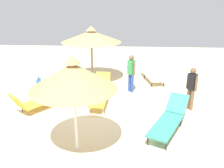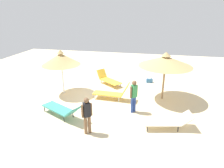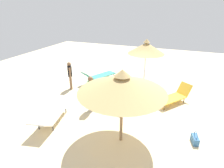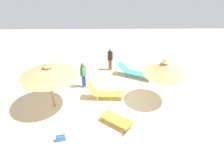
# 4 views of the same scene
# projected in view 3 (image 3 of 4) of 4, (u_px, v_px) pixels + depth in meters

# --- Properties ---
(ground) EXTENTS (24.00, 24.00, 0.10)m
(ground) POSITION_uv_depth(u_px,v_px,m) (130.00, 97.00, 9.41)
(ground) COLOR beige
(parasol_umbrella_near_right) EXTENTS (2.16, 2.16, 2.59)m
(parasol_umbrella_near_right) POSITION_uv_depth(u_px,v_px,m) (146.00, 48.00, 10.54)
(parasol_umbrella_near_right) COLOR white
(parasol_umbrella_near_right) RESTS_ON ground
(parasol_umbrella_far_right) EXTENTS (2.79, 2.79, 2.62)m
(parasol_umbrella_far_right) POSITION_uv_depth(u_px,v_px,m) (122.00, 84.00, 5.51)
(parasol_umbrella_far_right) COLOR olive
(parasol_umbrella_far_right) RESTS_ON ground
(lounge_chair_center) EXTENTS (0.66, 2.00, 0.99)m
(lounge_chair_center) POSITION_uv_depth(u_px,v_px,m) (125.00, 94.00, 8.69)
(lounge_chair_center) COLOR gold
(lounge_chair_center) RESTS_ON ground
(lounge_chair_edge) EXTENTS (1.65, 1.88, 0.84)m
(lounge_chair_edge) POSITION_uv_depth(u_px,v_px,m) (174.00, 96.00, 8.66)
(lounge_chair_edge) COLOR gold
(lounge_chair_edge) RESTS_ON ground
(lounge_chair_front) EXTENTS (1.56, 2.33, 0.83)m
(lounge_chair_front) POSITION_uv_depth(u_px,v_px,m) (98.00, 75.00, 11.08)
(lounge_chair_front) COLOR teal
(lounge_chair_front) RESTS_ON ground
(lounge_chair_far_left) EXTENTS (1.09, 2.09, 0.67)m
(lounge_chair_far_left) POSITION_uv_depth(u_px,v_px,m) (49.00, 117.00, 7.07)
(lounge_chair_far_left) COLOR silver
(lounge_chair_far_left) RESTS_ON ground
(person_standing_back) EXTENTS (0.34, 0.33, 1.62)m
(person_standing_back) POSITION_uv_depth(u_px,v_px,m) (91.00, 92.00, 7.82)
(person_standing_back) COLOR navy
(person_standing_back) RESTS_ON ground
(person_standing_near_left) EXTENTS (0.33, 0.37, 1.56)m
(person_standing_near_left) POSITION_uv_depth(u_px,v_px,m) (70.00, 74.00, 9.89)
(person_standing_near_left) COLOR brown
(person_standing_near_left) RESTS_ON ground
(handbag) EXTENTS (0.28, 0.45, 0.46)m
(handbag) POSITION_uv_depth(u_px,v_px,m) (195.00, 139.00, 6.18)
(handbag) COLOR #336699
(handbag) RESTS_ON ground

